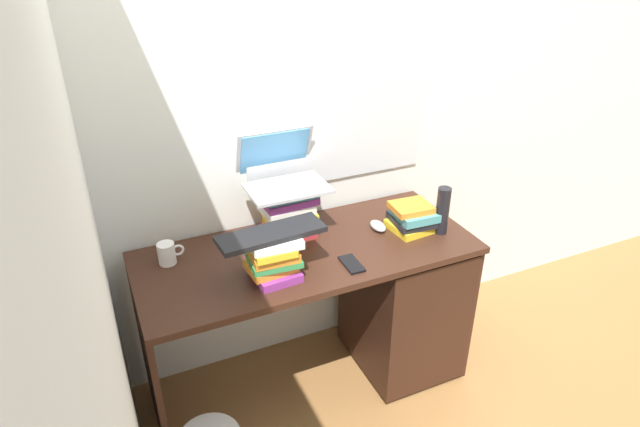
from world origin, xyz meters
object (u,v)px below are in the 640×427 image
(book_stack_keyboard_riser, at_px, (273,256))
(book_stack_side, at_px, (412,217))
(computer_mouse, at_px, (378,226))
(mug, at_px, (167,253))
(desk, at_px, (382,297))
(keyboard, at_px, (271,234))
(laptop, at_px, (282,172))
(water_bottle, at_px, (443,211))
(book_stack_tall, at_px, (289,213))
(cell_phone, at_px, (352,264))

(book_stack_keyboard_riser, relative_size, book_stack_side, 1.09)
(computer_mouse, relative_size, mug, 0.95)
(desk, xyz_separation_m, keyboard, (-0.58, -0.10, 0.55))
(book_stack_side, relative_size, mug, 1.83)
(laptop, bearing_deg, mug, -172.89)
(mug, height_order, water_bottle, water_bottle)
(water_bottle, bearing_deg, book_stack_tall, 158.09)
(book_stack_side, distance_m, water_bottle, 0.14)
(book_stack_keyboard_riser, xyz_separation_m, book_stack_side, (0.71, 0.09, -0.03))
(mug, bearing_deg, computer_mouse, -6.96)
(desk, distance_m, water_bottle, 0.53)
(desk, distance_m, book_stack_tall, 0.64)
(mug, xyz_separation_m, water_bottle, (1.18, -0.25, 0.06))
(mug, bearing_deg, book_stack_side, -9.34)
(book_stack_side, height_order, cell_phone, book_stack_side)
(laptop, bearing_deg, book_stack_side, -24.57)
(book_stack_side, height_order, computer_mouse, book_stack_side)
(book_stack_tall, relative_size, water_bottle, 1.13)
(mug, bearing_deg, desk, -10.08)
(book_stack_tall, bearing_deg, computer_mouse, -16.89)
(book_stack_keyboard_riser, distance_m, laptop, 0.43)
(book_stack_keyboard_riser, xyz_separation_m, computer_mouse, (0.57, 0.16, -0.08))
(book_stack_keyboard_riser, relative_size, cell_phone, 1.61)
(mug, relative_size, cell_phone, 0.81)
(laptop, bearing_deg, desk, -30.10)
(laptop, distance_m, keyboard, 0.39)
(water_bottle, bearing_deg, book_stack_keyboard_riser, -178.63)
(mug, distance_m, cell_phone, 0.76)
(keyboard, xyz_separation_m, computer_mouse, (0.57, 0.16, -0.18))
(book_stack_tall, height_order, cell_phone, book_stack_tall)
(laptop, height_order, mug, laptop)
(desk, distance_m, cell_phone, 0.47)
(desk, height_order, cell_phone, cell_phone)
(book_stack_keyboard_riser, xyz_separation_m, water_bottle, (0.81, 0.02, 0.02))
(laptop, bearing_deg, book_stack_keyboard_riser, -116.99)
(keyboard, distance_m, computer_mouse, 0.62)
(laptop, xyz_separation_m, cell_phone, (0.15, -0.40, -0.28))
(desk, height_order, mug, mug)
(book_stack_tall, height_order, book_stack_keyboard_riser, book_stack_tall)
(desk, height_order, water_bottle, water_bottle)
(book_stack_side, bearing_deg, desk, 176.27)
(mug, bearing_deg, cell_phone, -25.46)
(book_stack_side, distance_m, mug, 1.09)
(desk, xyz_separation_m, computer_mouse, (-0.01, 0.05, 0.37))
(water_bottle, distance_m, cell_phone, 0.51)
(book_stack_tall, relative_size, laptop, 0.72)
(desk, relative_size, computer_mouse, 14.13)
(book_stack_keyboard_riser, distance_m, book_stack_side, 0.71)
(computer_mouse, bearing_deg, keyboard, -164.47)
(computer_mouse, bearing_deg, book_stack_tall, 163.11)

